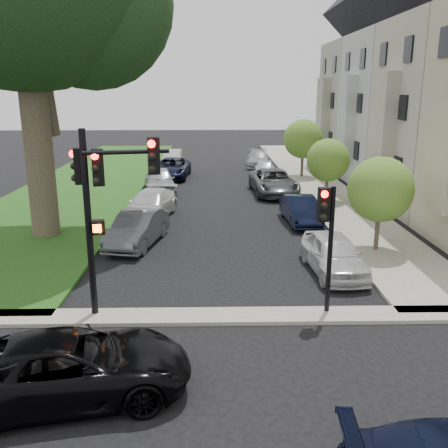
{
  "coord_description": "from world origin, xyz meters",
  "views": [
    {
      "loc": [
        -0.34,
        -11.14,
        6.39
      ],
      "look_at": [
        0.0,
        5.0,
        2.0
      ],
      "focal_mm": 40.0,
      "sensor_mm": 36.0,
      "label": 1
    }
  ],
  "objects_px": {
    "car_parked_6": "(150,205)",
    "car_parked_7": "(160,180)",
    "car_parked_1": "(301,210)",
    "car_parked_5": "(137,229)",
    "small_tree_a": "(380,190)",
    "car_parked_3": "(265,169)",
    "traffic_signal_main": "(102,191)",
    "small_tree_c": "(303,139)",
    "car_parked_8": "(172,168)",
    "small_tree_b": "(328,160)",
    "car_parked_9": "(173,158)",
    "car_parked_2": "(274,182)",
    "car_parked_4": "(258,159)",
    "car_cross_near": "(69,367)",
    "traffic_signal_secondary": "(327,227)",
    "car_parked_0": "(334,254)"
  },
  "relations": [
    {
      "from": "small_tree_a",
      "to": "car_parked_4",
      "type": "bearing_deg",
      "value": 96.94
    },
    {
      "from": "small_tree_b",
      "to": "car_parked_1",
      "type": "distance_m",
      "value": 5.51
    },
    {
      "from": "small_tree_c",
      "to": "car_parked_7",
      "type": "xyz_separation_m",
      "value": [
        -9.98,
        -5.15,
        -2.08
      ]
    },
    {
      "from": "car_parked_1",
      "to": "car_parked_7",
      "type": "distance_m",
      "value": 10.95
    },
    {
      "from": "car_parked_5",
      "to": "car_cross_near",
      "type": "bearing_deg",
      "value": -77.91
    },
    {
      "from": "traffic_signal_main",
      "to": "car_parked_9",
      "type": "distance_m",
      "value": 29.54
    },
    {
      "from": "car_parked_6",
      "to": "car_parked_7",
      "type": "bearing_deg",
      "value": 102.23
    },
    {
      "from": "car_parked_6",
      "to": "traffic_signal_main",
      "type": "bearing_deg",
      "value": -78.61
    },
    {
      "from": "car_cross_near",
      "to": "car_parked_4",
      "type": "relative_size",
      "value": 1.13
    },
    {
      "from": "small_tree_c",
      "to": "car_parked_3",
      "type": "distance_m",
      "value": 3.53
    },
    {
      "from": "small_tree_c",
      "to": "traffic_signal_main",
      "type": "distance_m",
      "value": 25.08
    },
    {
      "from": "car_parked_5",
      "to": "small_tree_b",
      "type": "bearing_deg",
      "value": 51.0
    },
    {
      "from": "traffic_signal_main",
      "to": "car_parked_2",
      "type": "height_order",
      "value": "traffic_signal_main"
    },
    {
      "from": "small_tree_a",
      "to": "car_parked_9",
      "type": "bearing_deg",
      "value": 112.96
    },
    {
      "from": "small_tree_a",
      "to": "small_tree_b",
      "type": "bearing_deg",
      "value": 90.0
    },
    {
      "from": "car_parked_4",
      "to": "car_parked_8",
      "type": "relative_size",
      "value": 0.87
    },
    {
      "from": "car_parked_1",
      "to": "car_parked_8",
      "type": "distance_m",
      "value": 14.96
    },
    {
      "from": "car_parked_1",
      "to": "car_parked_4",
      "type": "xyz_separation_m",
      "value": [
        -0.49,
        18.37,
        -0.0
      ]
    },
    {
      "from": "small_tree_b",
      "to": "car_parked_3",
      "type": "bearing_deg",
      "value": 108.33
    },
    {
      "from": "car_parked_8",
      "to": "small_tree_b",
      "type": "bearing_deg",
      "value": -37.64
    },
    {
      "from": "car_parked_6",
      "to": "car_parked_4",
      "type": "bearing_deg",
      "value": 78.29
    },
    {
      "from": "car_parked_7",
      "to": "car_parked_4",
      "type": "bearing_deg",
      "value": 45.4
    },
    {
      "from": "car_cross_near",
      "to": "car_parked_6",
      "type": "xyz_separation_m",
      "value": [
        -0.15,
        15.36,
        -0.02
      ]
    },
    {
      "from": "car_parked_5",
      "to": "small_tree_a",
      "type": "bearing_deg",
      "value": 4.79
    },
    {
      "from": "car_parked_9",
      "to": "small_tree_b",
      "type": "bearing_deg",
      "value": -55.19
    },
    {
      "from": "small_tree_c",
      "to": "car_parked_5",
      "type": "distance_m",
      "value": 19.16
    },
    {
      "from": "traffic_signal_main",
      "to": "car_parked_9",
      "type": "xyz_separation_m",
      "value": [
        -0.46,
        29.38,
        -3.04
      ]
    },
    {
      "from": "small_tree_a",
      "to": "car_parked_2",
      "type": "xyz_separation_m",
      "value": [
        -2.8,
        11.53,
        -1.8
      ]
    },
    {
      "from": "car_parked_6",
      "to": "car_cross_near",
      "type": "bearing_deg",
      "value": -79.02
    },
    {
      "from": "car_parked_5",
      "to": "car_parked_8",
      "type": "distance_m",
      "value": 16.44
    },
    {
      "from": "car_parked_1",
      "to": "car_parked_5",
      "type": "distance_m",
      "value": 8.2
    },
    {
      "from": "small_tree_a",
      "to": "car_parked_3",
      "type": "bearing_deg",
      "value": 98.94
    },
    {
      "from": "car_cross_near",
      "to": "car_parked_6",
      "type": "bearing_deg",
      "value": -11.26
    },
    {
      "from": "small_tree_b",
      "to": "car_parked_0",
      "type": "bearing_deg",
      "value": -101.18
    },
    {
      "from": "small_tree_a",
      "to": "car_parked_7",
      "type": "height_order",
      "value": "small_tree_a"
    },
    {
      "from": "small_tree_c",
      "to": "car_cross_near",
      "type": "height_order",
      "value": "small_tree_c"
    },
    {
      "from": "car_parked_0",
      "to": "car_parked_6",
      "type": "height_order",
      "value": "car_parked_0"
    },
    {
      "from": "small_tree_c",
      "to": "traffic_signal_main",
      "type": "height_order",
      "value": "traffic_signal_main"
    },
    {
      "from": "small_tree_a",
      "to": "car_parked_3",
      "type": "height_order",
      "value": "small_tree_a"
    },
    {
      "from": "car_cross_near",
      "to": "small_tree_a",
      "type": "bearing_deg",
      "value": -56.72
    },
    {
      "from": "traffic_signal_secondary",
      "to": "car_parked_0",
      "type": "distance_m",
      "value": 4.08
    },
    {
      "from": "car_parked_8",
      "to": "traffic_signal_main",
      "type": "bearing_deg",
      "value": -86.55
    },
    {
      "from": "small_tree_c",
      "to": "car_parked_5",
      "type": "relative_size",
      "value": 0.98
    },
    {
      "from": "car_parked_2",
      "to": "small_tree_c",
      "type": "bearing_deg",
      "value": 61.34
    },
    {
      "from": "car_cross_near",
      "to": "car_parked_8",
      "type": "distance_m",
      "value": 27.22
    },
    {
      "from": "small_tree_c",
      "to": "car_parked_8",
      "type": "distance_m",
      "value": 9.87
    },
    {
      "from": "traffic_signal_secondary",
      "to": "car_parked_0",
      "type": "height_order",
      "value": "traffic_signal_secondary"
    },
    {
      "from": "traffic_signal_main",
      "to": "car_parked_7",
      "type": "xyz_separation_m",
      "value": [
        -0.41,
        18.02,
        -2.95
      ]
    },
    {
      "from": "traffic_signal_main",
      "to": "car_parked_3",
      "type": "bearing_deg",
      "value": 73.64
    },
    {
      "from": "car_parked_3",
      "to": "car_parked_7",
      "type": "distance_m",
      "value": 8.9
    }
  ]
}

